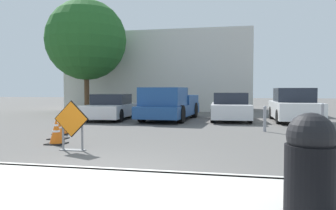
# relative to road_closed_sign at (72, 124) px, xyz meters

# --- Properties ---
(ground_plane) EXTENTS (96.00, 96.00, 0.00)m
(ground_plane) POSITION_rel_road_closed_sign_xyz_m (1.57, 7.89, -0.66)
(ground_plane) COLOR #565451
(sidewalk_strip) EXTENTS (23.99, 2.19, 0.14)m
(sidewalk_strip) POSITION_rel_road_closed_sign_xyz_m (1.57, -3.21, -0.59)
(sidewalk_strip) COLOR beige
(sidewalk_strip) RESTS_ON ground_plane
(curb_lip) EXTENTS (23.99, 0.20, 0.14)m
(curb_lip) POSITION_rel_road_closed_sign_xyz_m (1.57, -2.11, -0.59)
(curb_lip) COLOR beige
(curb_lip) RESTS_ON ground_plane
(road_closed_sign) EXTENTS (0.91, 0.20, 1.25)m
(road_closed_sign) POSITION_rel_road_closed_sign_xyz_m (0.00, 0.00, 0.00)
(road_closed_sign) COLOR black
(road_closed_sign) RESTS_ON ground_plane
(traffic_cone_nearest) EXTENTS (0.50, 0.50, 0.72)m
(traffic_cone_nearest) POSITION_rel_road_closed_sign_xyz_m (-0.91, 0.83, -0.31)
(traffic_cone_nearest) COLOR black
(traffic_cone_nearest) RESTS_ON ground_plane
(traffic_cone_second) EXTENTS (0.50, 0.50, 0.70)m
(traffic_cone_second) POSITION_rel_road_closed_sign_xyz_m (-1.36, 1.69, -0.32)
(traffic_cone_second) COLOR black
(traffic_cone_second) RESTS_ON ground_plane
(traffic_cone_third) EXTENTS (0.51, 0.51, 0.70)m
(traffic_cone_third) POSITION_rel_road_closed_sign_xyz_m (-1.84, 2.77, -0.32)
(traffic_cone_third) COLOR black
(traffic_cone_third) RESTS_ON ground_plane
(traffic_cone_fourth) EXTENTS (0.50, 0.50, 0.80)m
(traffic_cone_fourth) POSITION_rel_road_closed_sign_xyz_m (-2.32, 3.73, -0.27)
(traffic_cone_fourth) COLOR black
(traffic_cone_fourth) RESTS_ON ground_plane
(parked_car_nearest) EXTENTS (2.11, 4.34, 1.30)m
(parked_car_nearest) POSITION_rel_road_closed_sign_xyz_m (-2.26, 8.37, -0.06)
(parked_car_nearest) COLOR silver
(parked_car_nearest) RESTS_ON ground_plane
(pickup_truck) EXTENTS (2.39, 5.46, 1.62)m
(pickup_truck) POSITION_rel_road_closed_sign_xyz_m (0.71, 8.46, 0.07)
(pickup_truck) COLOR navy
(pickup_truck) RESTS_ON ground_plane
(parked_car_second) EXTENTS (2.03, 4.14, 1.37)m
(parked_car_second) POSITION_rel_road_closed_sign_xyz_m (3.72, 9.07, -0.03)
(parked_car_second) COLOR silver
(parked_car_second) RESTS_ON ground_plane
(parked_car_third) EXTENTS (1.98, 4.22, 1.60)m
(parked_car_third) POSITION_rel_road_closed_sign_xyz_m (6.70, 9.09, 0.06)
(parked_car_third) COLOR white
(parked_car_third) RESTS_ON ground_plane
(trash_bin) EXTENTS (0.55, 0.55, 1.12)m
(trash_bin) POSITION_rel_road_closed_sign_xyz_m (4.77, -3.62, 0.04)
(trash_bin) COLOR black
(trash_bin) RESTS_ON sidewalk_strip
(bollard_nearest) EXTENTS (0.12, 0.12, 0.94)m
(bollard_nearest) POSITION_rel_road_closed_sign_xyz_m (5.01, 4.84, -0.17)
(bollard_nearest) COLOR gray
(bollard_nearest) RESTS_ON ground_plane
(bollard_second) EXTENTS (0.12, 0.12, 1.05)m
(bollard_second) POSITION_rel_road_closed_sign_xyz_m (6.94, 4.84, -0.11)
(bollard_second) COLOR gray
(bollard_second) RESTS_ON ground_plane
(building_facade_backdrop) EXTENTS (13.77, 5.00, 5.76)m
(building_facade_backdrop) POSITION_rel_road_closed_sign_xyz_m (-1.78, 17.56, 2.21)
(building_facade_backdrop) COLOR beige
(building_facade_backdrop) RESTS_ON ground_plane
(street_tree_behind_lot) EXTENTS (5.16, 5.16, 7.31)m
(street_tree_behind_lot) POSITION_rel_road_closed_sign_xyz_m (-5.51, 12.34, 4.06)
(street_tree_behind_lot) COLOR #513823
(street_tree_behind_lot) RESTS_ON ground_plane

